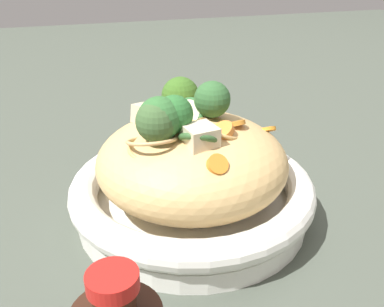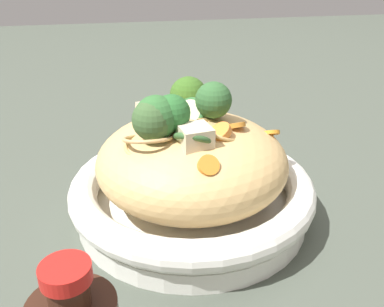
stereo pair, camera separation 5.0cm
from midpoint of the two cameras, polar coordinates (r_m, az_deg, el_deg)
ground_plane at (r=0.54m, az=2.66°, el=-8.16°), size 3.00×3.00×0.00m
serving_bowl at (r=0.53m, az=2.73°, el=-5.52°), size 0.29×0.29×0.06m
noodle_heap at (r=0.50m, az=2.83°, el=-1.10°), size 0.22×0.22×0.11m
broccoli_florets at (r=0.49m, az=1.00°, el=5.96°), size 0.13×0.18×0.08m
carrot_coins at (r=0.48m, az=6.19°, el=3.16°), size 0.15×0.17×0.04m
zucchini_slices at (r=0.47m, az=2.67°, el=3.58°), size 0.06×0.12×0.04m
chicken_chunks at (r=0.48m, az=-0.02°, el=4.02°), size 0.07×0.13×0.03m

